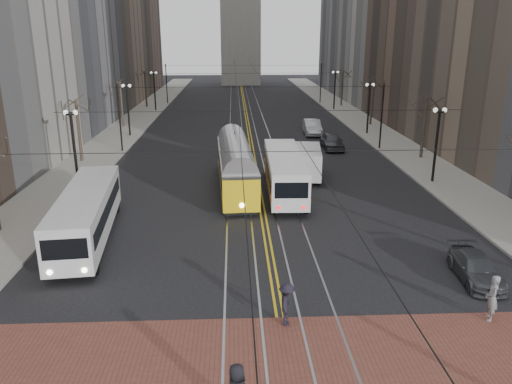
{
  "coord_description": "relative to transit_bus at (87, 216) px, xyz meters",
  "views": [
    {
      "loc": [
        -1.81,
        -18.91,
        11.09
      ],
      "look_at": [
        -0.66,
        6.71,
        3.0
      ],
      "focal_mm": 35.0,
      "sensor_mm": 36.0,
      "label": 1
    }
  ],
  "objects": [
    {
      "name": "street_trees",
      "position": [
        10.09,
        27.58,
        1.37
      ],
      "size": [
        31.68,
        53.28,
        5.6
      ],
      "color": "#382D23",
      "rests_on": "ground"
    },
    {
      "name": "streetcar_rails",
      "position": [
        10.09,
        37.33,
        -1.42
      ],
      "size": [
        4.8,
        130.0,
        0.02
      ],
      "primitive_type": "cube",
      "color": "gray",
      "rests_on": "ground"
    },
    {
      "name": "ground",
      "position": [
        10.09,
        -7.67,
        -1.43
      ],
      "size": [
        260.0,
        260.0,
        0.0
      ],
      "primitive_type": "plane",
      "color": "black",
      "rests_on": "ground"
    },
    {
      "name": "sedan_parked",
      "position": [
        19.59,
        -5.75,
        -0.82
      ],
      "size": [
        2.04,
        4.32,
        1.22
      ],
      "primitive_type": "imported",
      "rotation": [
        0.0,
        0.0,
        -0.08
      ],
      "color": "#3D4044",
      "rests_on": "ground"
    },
    {
      "name": "centre_lines",
      "position": [
        10.09,
        37.33,
        -1.42
      ],
      "size": [
        0.42,
        130.0,
        0.01
      ],
      "primitive_type": "cube",
      "color": "gold",
      "rests_on": "ground"
    },
    {
      "name": "sedan_grey",
      "position": [
        18.24,
        22.75,
        -0.6
      ],
      "size": [
        2.06,
        4.89,
        1.65
      ],
      "primitive_type": "imported",
      "rotation": [
        0.0,
        0.0,
        -0.02
      ],
      "color": "#3C3F43",
      "rests_on": "ground"
    },
    {
      "name": "cargo_van",
      "position": [
        14.09,
        12.07,
        -0.2
      ],
      "size": [
        2.79,
        5.78,
        2.46
      ],
      "primitive_type": "cube",
      "rotation": [
        0.0,
        0.0,
        -0.12
      ],
      "color": "silver",
      "rests_on": "ground"
    },
    {
      "name": "transit_bus",
      "position": [
        0.0,
        0.0,
        0.0
      ],
      "size": [
        3.56,
        11.59,
        2.85
      ],
      "primitive_type": "cube",
      "rotation": [
        0.0,
        0.0,
        0.11
      ],
      "color": "silver",
      "rests_on": "ground"
    },
    {
      "name": "lamp_posts",
      "position": [
        10.09,
        21.08,
        1.37
      ],
      "size": [
        27.6,
        57.2,
        5.6
      ],
      "color": "black",
      "rests_on": "ground"
    },
    {
      "name": "crosswalk_band",
      "position": [
        10.09,
        -11.67,
        -1.42
      ],
      "size": [
        25.0,
        6.0,
        0.01
      ],
      "primitive_type": "cube",
      "color": "brown",
      "rests_on": "ground"
    },
    {
      "name": "sedan_silver",
      "position": [
        17.38,
        30.63,
        -0.57
      ],
      "size": [
        1.97,
        5.25,
        1.71
      ],
      "primitive_type": "imported",
      "rotation": [
        0.0,
        0.0,
        -0.03
      ],
      "color": "#B6BABE",
      "rests_on": "ground"
    },
    {
      "name": "rear_bus",
      "position": [
        11.89,
        8.17,
        0.03
      ],
      "size": [
        2.65,
        11.22,
        2.91
      ],
      "primitive_type": "cube",
      "rotation": [
        0.0,
        0.0,
        -0.02
      ],
      "color": "white",
      "rests_on": "ground"
    },
    {
      "name": "sidewalk_left",
      "position": [
        -4.91,
        37.33,
        -1.35
      ],
      "size": [
        5.0,
        140.0,
        0.15
      ],
      "primitive_type": "cube",
      "color": "gray",
      "rests_on": "ground"
    },
    {
      "name": "pedestrian_b",
      "position": [
        18.59,
        -9.17,
        -0.44
      ],
      "size": [
        0.65,
        0.81,
        1.94
      ],
      "primitive_type": "imported",
      "rotation": [
        0.0,
        0.0,
        4.41
      ],
      "color": "slate",
      "rests_on": "crosswalk_band"
    },
    {
      "name": "pedestrian_d",
      "position": [
        10.29,
        -9.17,
        -0.52
      ],
      "size": [
        0.82,
        1.24,
        1.8
      ],
      "primitive_type": "imported",
      "rotation": [
        0.0,
        0.0,
        1.43
      ],
      "color": "black",
      "rests_on": "crosswalk_band"
    },
    {
      "name": "streetcar",
      "position": [
        8.39,
        9.35,
        0.08
      ],
      "size": [
        3.02,
        12.92,
        3.02
      ],
      "primitive_type": "cube",
      "rotation": [
        0.0,
        0.0,
        0.05
      ],
      "color": "yellow",
      "rests_on": "ground"
    },
    {
      "name": "sidewalk_right",
      "position": [
        25.09,
        37.33,
        -1.35
      ],
      "size": [
        5.0,
        140.0,
        0.15
      ],
      "primitive_type": "cube",
      "color": "gray",
      "rests_on": "ground"
    },
    {
      "name": "trolley_wires",
      "position": [
        10.09,
        27.16,
        2.35
      ],
      "size": [
        25.96,
        120.0,
        6.6
      ],
      "color": "black",
      "rests_on": "ground"
    }
  ]
}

